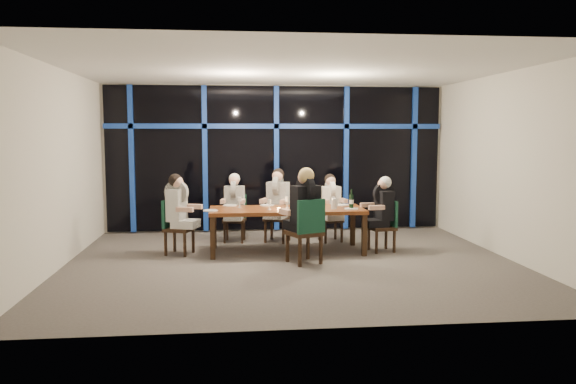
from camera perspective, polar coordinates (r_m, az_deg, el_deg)
The scene contains 29 objects.
room at distance 8.62m, azimuth 0.42°, elevation 6.04°, with size 7.04×7.00×3.02m.
window_wall at distance 11.55m, azimuth -1.15°, elevation 3.67°, with size 6.86×0.43×2.94m.
dining_table at distance 9.51m, azimuth -0.13°, elevation -2.08°, with size 2.60×1.00×0.75m.
chair_far_left at distance 10.55m, azimuth -5.41°, elevation -2.38°, with size 0.46×0.46×0.87m.
chair_far_mid at distance 10.51m, azimuth -0.94°, elevation -2.19°, with size 0.57×0.57×0.93m.
chair_far_right at distance 10.57m, azimuth 4.21°, elevation -2.38°, with size 0.47×0.47×0.86m.
chair_end_left at distance 9.56m, azimuth -11.44°, elevation -3.18°, with size 0.55×0.55×0.92m.
chair_end_right at distance 9.76m, azimuth 9.91°, elevation -3.10°, with size 0.47×0.47×0.88m.
chair_near_mid at distance 8.65m, azimuth 1.96°, elevation -3.65°, with size 0.62×0.62×1.02m.
diner_far_left at distance 10.43m, azimuth -5.48°, elevation -0.55°, with size 0.47×0.57×0.85m.
diner_far_mid at distance 10.39m, azimuth -1.09°, elevation -0.23°, with size 0.59×0.64×0.91m.
diner_far_right at distance 10.45m, azimuth 4.37°, elevation -0.57°, with size 0.47×0.57×0.84m.
diner_end_left at distance 9.48m, azimuth -11.06°, elevation -1.01°, with size 0.63×0.56×0.90m.
diner_end_right at distance 9.68m, azimuth 9.55°, elevation -1.07°, with size 0.58×0.47×0.86m.
diner_near_mid at distance 8.66m, azimuth 1.67°, elevation -0.94°, with size 0.64×0.70×0.99m.
plate_far_left at distance 9.89m, azimuth -5.92°, elevation -1.36°, with size 0.24×0.24×0.01m, color white.
plate_far_mid at distance 9.88m, azimuth -2.14°, elevation -1.34°, with size 0.24×0.24×0.01m, color white.
plate_far_right at distance 9.94m, azimuth 5.53°, elevation -1.32°, with size 0.24×0.24×0.01m, color white.
plate_end_left at distance 9.27m, azimuth -7.88°, elevation -1.88°, with size 0.24×0.24×0.01m, color white.
plate_end_right at distance 9.47m, azimuth 6.44°, elevation -1.70°, with size 0.24×0.24×0.01m, color white.
plate_near_mid at distance 9.17m, azimuth -0.17°, elevation -1.91°, with size 0.24×0.24×0.01m, color white.
wine_bottle at distance 9.48m, azimuth 6.46°, elevation -0.94°, with size 0.08×0.08×0.34m.
water_pitcher at distance 9.43m, azimuth 4.70°, elevation -1.20°, with size 0.11×0.10×0.18m.
tea_light at distance 9.36m, azimuth -0.95°, elevation -1.70°, with size 0.05×0.05×0.03m, color #FF9E4C.
wine_glass_a at distance 9.33m, azimuth -1.93°, elevation -1.05°, with size 0.07×0.07×0.17m.
wine_glass_b at distance 9.52m, azimuth -0.09°, elevation -0.79°, with size 0.08×0.08×0.20m.
wine_glass_c at distance 9.53m, azimuth 2.60°, elevation -0.91°, with size 0.06×0.06×0.17m.
wine_glass_d at distance 9.61m, azimuth -4.95°, elevation -0.82°, with size 0.07×0.07×0.18m.
wine_glass_e at distance 9.65m, azimuth 4.64°, elevation -0.79°, with size 0.07×0.07×0.18m.
Camera 1 is at (-0.96, -8.57, 2.02)m, focal length 35.00 mm.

